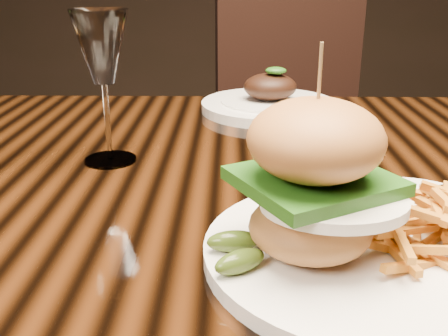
{
  "coord_description": "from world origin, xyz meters",
  "views": [
    {
      "loc": [
        -0.05,
        -0.65,
        1.0
      ],
      "look_at": [
        -0.06,
        -0.14,
        0.81
      ],
      "focal_mm": 42.0,
      "sensor_mm": 36.0,
      "label": 1
    }
  ],
  "objects_px": {
    "dining_table": "(270,224)",
    "far_dish": "(270,102)",
    "wine_glass": "(102,52)",
    "burger_plate": "(357,212)",
    "chair_far": "(297,132)"
  },
  "relations": [
    {
      "from": "dining_table",
      "to": "far_dish",
      "type": "xyz_separation_m",
      "value": [
        0.02,
        0.33,
        0.09
      ]
    },
    {
      "from": "wine_glass",
      "to": "burger_plate",
      "type": "bearing_deg",
      "value": -43.26
    },
    {
      "from": "dining_table",
      "to": "burger_plate",
      "type": "distance_m",
      "value": 0.27
    },
    {
      "from": "wine_glass",
      "to": "far_dish",
      "type": "distance_m",
      "value": 0.4
    },
    {
      "from": "dining_table",
      "to": "wine_glass",
      "type": "height_order",
      "value": "wine_glass"
    },
    {
      "from": "dining_table",
      "to": "chair_far",
      "type": "distance_m",
      "value": 0.91
    },
    {
      "from": "burger_plate",
      "to": "far_dish",
      "type": "relative_size",
      "value": 1.15
    },
    {
      "from": "burger_plate",
      "to": "far_dish",
      "type": "xyz_separation_m",
      "value": [
        -0.04,
        0.55,
        -0.03
      ]
    },
    {
      "from": "dining_table",
      "to": "far_dish",
      "type": "height_order",
      "value": "far_dish"
    },
    {
      "from": "burger_plate",
      "to": "wine_glass",
      "type": "xyz_separation_m",
      "value": [
        -0.29,
        0.27,
        0.1
      ]
    },
    {
      "from": "far_dish",
      "to": "burger_plate",
      "type": "bearing_deg",
      "value": -85.65
    },
    {
      "from": "wine_glass",
      "to": "far_dish",
      "type": "height_order",
      "value": "wine_glass"
    },
    {
      "from": "burger_plate",
      "to": "chair_far",
      "type": "height_order",
      "value": "burger_plate"
    },
    {
      "from": "far_dish",
      "to": "chair_far",
      "type": "bearing_deg",
      "value": 77.38
    },
    {
      "from": "dining_table",
      "to": "far_dish",
      "type": "distance_m",
      "value": 0.34
    }
  ]
}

